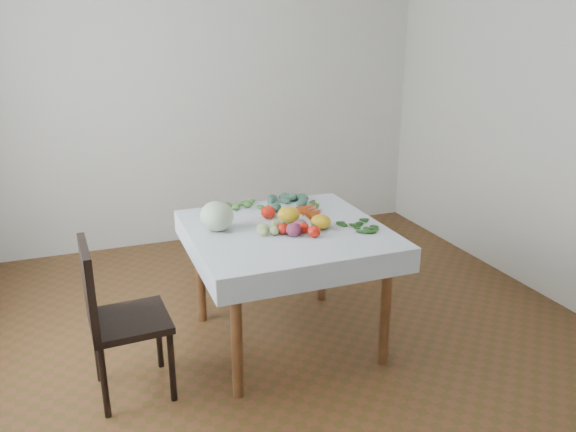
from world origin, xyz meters
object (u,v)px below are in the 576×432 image
at_px(chair, 112,311).
at_px(cabbage, 217,216).
at_px(heirloom_back, 289,214).
at_px(table, 286,244).
at_px(carrot_bunch, 311,211).

xyz_separation_m(chair, cabbage, (0.64, 0.29, 0.34)).
bearing_deg(heirloom_back, table, -119.13).
height_order(cabbage, heirloom_back, cabbage).
distance_m(table, cabbage, 0.45).
bearing_deg(heirloom_back, carrot_bunch, 29.89).
bearing_deg(chair, carrot_bunch, 17.39).
bearing_deg(chair, cabbage, 24.76).
height_order(heirloom_back, carrot_bunch, heirloom_back).
xyz_separation_m(table, chair, (-1.03, -0.20, -0.15)).
height_order(chair, carrot_bunch, chair).
xyz_separation_m(cabbage, carrot_bunch, (0.64, 0.11, -0.07)).
height_order(table, cabbage, cabbage).
relative_size(chair, carrot_bunch, 3.32).
xyz_separation_m(table, carrot_bunch, (0.25, 0.20, 0.12)).
bearing_deg(table, heirloom_back, 60.87).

